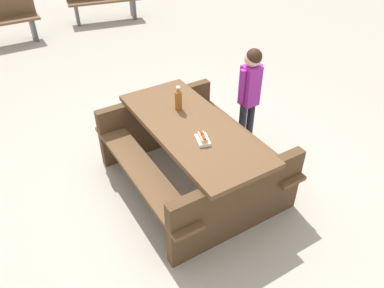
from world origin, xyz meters
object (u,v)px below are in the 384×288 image
at_px(hotdog_tray, 203,139).
at_px(child_in_coat, 250,86).
at_px(picnic_table, 192,150).
at_px(soda_bottle, 178,99).

relative_size(hotdog_tray, child_in_coat, 0.15).
xyz_separation_m(hotdog_tray, child_in_coat, (-0.79, 0.81, 0.00)).
height_order(hotdog_tray, child_in_coat, child_in_coat).
distance_m(hotdog_tray, child_in_coat, 1.13).
bearing_deg(hotdog_tray, child_in_coat, 134.23).
relative_size(picnic_table, child_in_coat, 1.71).
bearing_deg(picnic_table, soda_bottle, -171.78).
distance_m(soda_bottle, child_in_coat, 0.90).
bearing_deg(soda_bottle, child_in_coat, 102.21).
relative_size(picnic_table, soda_bottle, 8.09).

